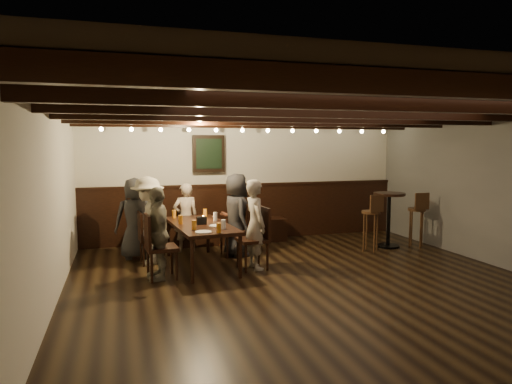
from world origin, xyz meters
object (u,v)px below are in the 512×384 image
object	(u,v)px
person_left_near	(148,220)
person_right_near	(236,215)
chair_left_far	(161,259)
high_top_table	(389,212)
chair_right_near	(235,240)
person_left_far	(158,233)
bar_stool_left	(371,230)
chair_left_near	(151,248)
person_bench_left	(135,218)
person_right_far	(255,224)
person_bench_right	(236,216)
dining_table	(201,227)
bar_stool_right	(416,227)
chair_right_far	(254,250)
person_bench_centre	(186,218)

from	to	relation	value
person_left_near	person_right_near	distance (m)	1.50
chair_left_far	high_top_table	world-z (taller)	high_top_table
chair_right_near	person_left_far	xyz separation A→B (m)	(-1.38, -1.03, 0.39)
chair_left_far	bar_stool_left	xyz separation A→B (m)	(3.79, 0.64, 0.10)
chair_left_near	person_bench_left	xyz separation A→B (m)	(-0.22, 0.43, 0.43)
person_left_far	person_right_far	xyz separation A→B (m)	(1.49, 0.13, 0.03)
person_bench_right	high_top_table	distance (m)	2.87
dining_table	person_right_near	distance (m)	0.88
chair_left_near	person_right_near	world-z (taller)	person_right_near
person_bench_right	person_right_near	distance (m)	0.48
person_left_far	high_top_table	bearing A→B (deg)	96.01
person_right_near	person_bench_right	bearing A→B (deg)	-18.43
person_left_near	person_right_near	size ratio (longest dim) A/B	0.99
person_left_near	bar_stool_right	size ratio (longest dim) A/B	1.36
high_top_table	bar_stool_left	bearing A→B (deg)	-157.59
bar_stool_left	chair_right_far	bearing A→B (deg)	-176.11
chair_left_far	bar_stool_left	bearing A→B (deg)	94.48
chair_left_near	bar_stool_right	world-z (taller)	bar_stool_right
chair_left_near	person_bench_centre	xyz separation A→B (m)	(0.66, 0.66, 0.36)
dining_table	high_top_table	size ratio (longest dim) A/B	1.83
dining_table	chair_right_near	xyz separation A→B (m)	(0.68, 0.51, -0.34)
person_right_far	chair_right_far	bearing A→B (deg)	90.00
person_bench_centre	person_right_near	distance (m)	0.96
chair_left_near	person_bench_left	size ratio (longest dim) A/B	0.61
person_left_near	person_right_far	xyz separation A→B (m)	(1.57, -0.76, -0.01)
chair_left_far	person_bench_left	xyz separation A→B (m)	(-0.30, 1.33, 0.40)
person_right_far	high_top_table	distance (m)	2.92
chair_left_near	person_left_near	bearing A→B (deg)	-90.00
person_left_near	high_top_table	world-z (taller)	person_left_near
chair_left_near	person_right_near	size ratio (longest dim) A/B	0.59
chair_left_far	person_right_near	world-z (taller)	person_right_near
chair_right_far	person_right_near	distance (m)	0.99
person_left_near	high_top_table	xyz separation A→B (m)	(4.40, -0.05, -0.04)
person_bench_left	high_top_table	xyz separation A→B (m)	(4.59, -0.48, -0.01)
person_left_near	high_top_table	size ratio (longest dim) A/B	1.38
chair_right_near	chair_right_far	world-z (taller)	chair_right_far
person_bench_right	high_top_table	xyz separation A→B (m)	(2.80, -0.64, 0.06)
chair_right_near	person_right_far	size ratio (longest dim) A/B	0.66
chair_left_far	person_bench_left	world-z (taller)	person_bench_left
person_bench_right	high_top_table	size ratio (longest dim) A/B	1.19
chair_left_near	person_bench_centre	distance (m)	1.00
person_bench_left	person_bench_right	xyz separation A→B (m)	(1.79, 0.16, -0.07)
person_left_near	person_left_far	bearing A→B (deg)	-0.00
person_bench_left	person_right_far	xyz separation A→B (m)	(1.76, -1.20, 0.01)
dining_table	person_bench_right	size ratio (longest dim) A/B	1.53
dining_table	chair_right_far	xyz separation A→B (m)	(0.76, -0.38, -0.33)
chair_left_far	bar_stool_left	distance (m)	3.85
person_bench_right	person_left_far	xyz separation A→B (m)	(-1.52, -1.49, 0.05)
dining_table	chair_right_near	distance (m)	0.92
person_bench_left	bar_stool_left	distance (m)	4.16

